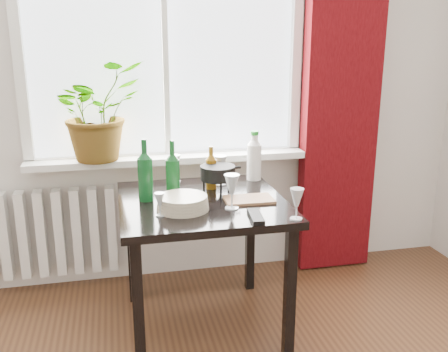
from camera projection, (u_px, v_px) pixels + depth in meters
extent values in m
cube|color=white|center=(164.00, 29.00, 2.97)|extent=(1.72, 0.08, 1.62)
cube|color=white|center=(169.00, 158.00, 3.11)|extent=(1.72, 0.20, 0.04)
cube|color=#3C0508|center=(342.00, 79.00, 3.19)|extent=(0.50, 0.12, 2.56)
cube|color=white|center=(51.00, 233.00, 3.10)|extent=(0.80, 0.10, 0.55)
cube|color=black|center=(202.00, 203.00, 2.60)|extent=(0.85, 0.85, 0.04)
cube|color=black|center=(138.00, 311.00, 2.28)|extent=(0.05, 0.05, 0.70)
cube|color=black|center=(132.00, 247.00, 2.96)|extent=(0.05, 0.05, 0.70)
cube|color=black|center=(290.00, 294.00, 2.43)|extent=(0.05, 0.05, 0.70)
cube|color=black|center=(250.00, 237.00, 3.12)|extent=(0.05, 0.05, 0.70)
imported|color=#1C6A1F|center=(97.00, 111.00, 2.92)|extent=(0.69, 0.67, 0.58)
cylinder|color=beige|center=(183.00, 203.00, 2.43)|extent=(0.33, 0.33, 0.07)
cube|color=black|center=(256.00, 216.00, 2.32)|extent=(0.07, 0.19, 0.02)
cube|color=#936542|center=(249.00, 199.00, 2.57)|extent=(0.25, 0.17, 0.01)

